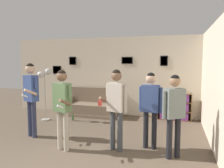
{
  "coord_description": "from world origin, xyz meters",
  "views": [
    {
      "loc": [
        2.03,
        -2.54,
        1.84
      ],
      "look_at": [
        0.55,
        2.39,
        1.32
      ],
      "focal_mm": 35.0,
      "sensor_mm": 36.0,
      "label": 1
    }
  ],
  "objects": [
    {
      "name": "person_spectator_near_bookshelf",
      "position": [
        1.5,
        2.03,
        0.99
      ],
      "size": [
        0.5,
        0.25,
        1.63
      ],
      "color": "black",
      "rests_on": "ground_plane"
    },
    {
      "name": "drinking_cup",
      "position": [
        1.94,
        4.6,
        0.91
      ],
      "size": [
        0.07,
        0.07,
        0.09
      ],
      "color": "blue",
      "rests_on": "bookshelf"
    },
    {
      "name": "person_player_foreground_left",
      "position": [
        -1.37,
        1.93,
        1.13
      ],
      "size": [
        0.47,
        0.58,
        1.81
      ],
      "color": "#2D334C",
      "rests_on": "ground_plane"
    },
    {
      "name": "wall_back",
      "position": [
        -0.0,
        4.82,
        1.35
      ],
      "size": [
        7.94,
        0.08,
        2.7
      ],
      "color": "beige",
      "rests_on": "ground_plane"
    },
    {
      "name": "person_player_foreground_center",
      "position": [
        -0.22,
        1.4,
        1.04
      ],
      "size": [
        0.48,
        0.54,
        1.68
      ],
      "color": "#B7AD99",
      "rests_on": "ground_plane"
    },
    {
      "name": "person_spectator_far_right",
      "position": [
        1.99,
        1.67,
        0.98
      ],
      "size": [
        0.43,
        0.37,
        1.61
      ],
      "color": "black",
      "rests_on": "ground_plane"
    },
    {
      "name": "couch",
      "position": [
        -0.77,
        4.41,
        0.3
      ],
      "size": [
        1.85,
        0.8,
        0.95
      ],
      "color": "#7A6651",
      "rests_on": "ground_plane"
    },
    {
      "name": "person_watcher_holding_cup",
      "position": [
        0.84,
        1.72,
        1.04
      ],
      "size": [
        0.56,
        0.39,
        1.69
      ],
      "color": "#3D4247",
      "rests_on": "ground_plane"
    },
    {
      "name": "wall_right",
      "position": [
        2.8,
        2.39,
        1.35
      ],
      "size": [
        0.06,
        7.19,
        2.7
      ],
      "color": "beige",
      "rests_on": "ground_plane"
    },
    {
      "name": "floor_lamp",
      "position": [
        -1.96,
        3.39,
        1.3
      ],
      "size": [
        0.49,
        0.28,
        1.65
      ],
      "color": "#ADA89E",
      "rests_on": "ground_plane"
    },
    {
      "name": "bottle_on_floor",
      "position": [
        -1.11,
        3.61,
        0.09
      ],
      "size": [
        0.07,
        0.07,
        0.23
      ],
      "color": "#3D6638",
      "rests_on": "ground_plane"
    },
    {
      "name": "bookshelf",
      "position": [
        1.96,
        4.6,
        0.43
      ],
      "size": [
        1.05,
        0.3,
        0.87
      ],
      "color": "brown",
      "rests_on": "ground_plane"
    }
  ]
}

